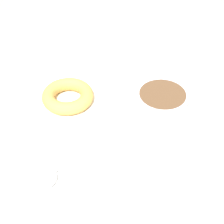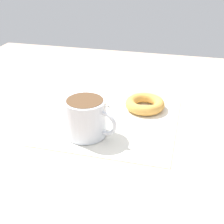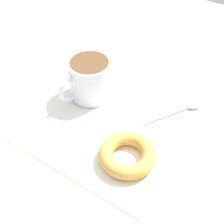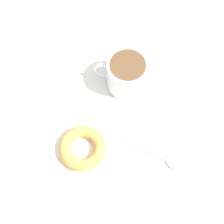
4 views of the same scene
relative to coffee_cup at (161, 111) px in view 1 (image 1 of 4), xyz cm
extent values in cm
cube|color=tan|center=(5.23, -1.59, -5.74)|extent=(120.00, 120.00, 2.00)
cube|color=white|center=(8.15, -3.85, -4.59)|extent=(31.77, 31.77, 0.30)
cylinder|color=silver|center=(0.05, 0.18, -0.20)|extent=(9.25, 9.25, 8.49)
cylinder|color=brown|center=(0.05, 0.18, 3.85)|extent=(8.05, 8.05, 0.60)
torus|color=silver|center=(-1.38, -4.72, -0.20)|extent=(2.45, 5.68, 5.66)
torus|color=gold|center=(15.93, -10.80, -3.13)|extent=(10.35, 10.35, 2.62)
ellipsoid|color=silver|center=(20.71, 8.86, -3.99)|extent=(3.92, 4.32, 0.90)
cylinder|color=silver|center=(17.29, 3.20, -4.16)|extent=(6.19, 9.72, 0.56)
camera|label=1|loc=(17.03, 47.22, 44.83)|focal=60.00mm
camera|label=2|loc=(-57.06, -20.22, 33.35)|focal=50.00mm
camera|label=3|loc=(32.09, -40.81, 41.47)|focal=50.00mm
camera|label=4|loc=(41.73, -6.22, 74.49)|focal=60.00mm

